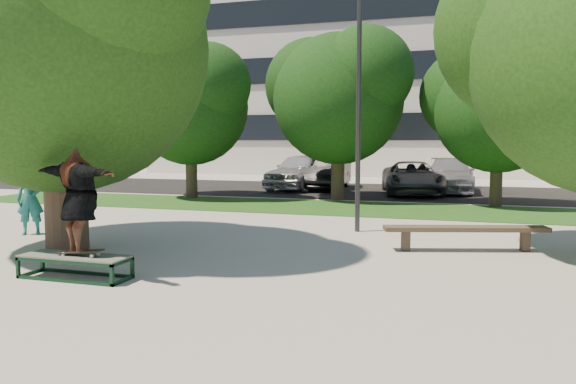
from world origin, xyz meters
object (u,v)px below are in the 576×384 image
(grind_box, at_px, (75,267))
(car_silver_a, at_px, (302,171))
(tree_left, at_px, (59,28))
(lamppost, at_px, (359,101))
(bench, at_px, (466,230))
(car_grey, at_px, (412,178))
(car_silver_b, at_px, (449,175))
(car_dark, at_px, (326,172))
(bystander, at_px, (30,199))

(grind_box, bearing_deg, car_silver_a, 93.39)
(tree_left, relative_size, lamppost, 1.16)
(bench, xyz_separation_m, car_grey, (-2.05, 11.78, 0.25))
(tree_left, xyz_separation_m, car_silver_a, (0.79, 14.82, -3.60))
(lamppost, height_order, car_silver_b, lamppost)
(car_silver_a, height_order, car_dark, car_silver_a)
(bench, bearing_deg, car_silver_a, 102.92)
(car_dark, height_order, car_grey, car_dark)
(car_silver_a, xyz_separation_m, car_grey, (4.95, -0.88, -0.15))
(car_grey, bearing_deg, tree_left, -123.12)
(car_dark, distance_m, car_grey, 4.15)
(bystander, height_order, bench, bystander)
(tree_left, xyz_separation_m, car_silver_b, (7.18, 15.41, -3.70))
(lamppost, distance_m, grind_box, 7.51)
(bystander, xyz_separation_m, car_silver_a, (2.74, 13.64, -0.02))
(grind_box, bearing_deg, bystander, 139.17)
(bench, bearing_deg, car_grey, 83.84)
(lamppost, bearing_deg, bench, -34.94)
(lamppost, distance_m, car_silver_a, 12.04)
(car_grey, bearing_deg, car_dark, 151.16)
(bench, relative_size, car_silver_a, 0.67)
(lamppost, bearing_deg, grind_box, -120.47)
(car_dark, relative_size, car_silver_b, 0.93)
(tree_left, bearing_deg, grind_box, -48.74)
(bystander, relative_size, bench, 0.52)
(tree_left, xyz_separation_m, car_grey, (5.75, 13.94, -3.75))
(car_grey, bearing_deg, bench, -90.88)
(lamppost, distance_m, car_silver_b, 11.90)
(car_dark, xyz_separation_m, car_silver_b, (5.38, 0.17, -0.04))
(bench, relative_size, car_grey, 0.67)
(lamppost, relative_size, bench, 1.89)
(car_dark, bearing_deg, grind_box, -92.33)
(bystander, height_order, car_dark, bystander)
(tree_left, height_order, car_silver_a, tree_left)
(grind_box, xyz_separation_m, bench, (6.00, 4.20, 0.23))
(grind_box, distance_m, bench, 7.33)
(lamppost, relative_size, car_dark, 1.32)
(lamppost, xyz_separation_m, bystander, (-7.24, -2.72, -2.32))
(bench, height_order, car_silver_b, car_silver_b)
(lamppost, xyz_separation_m, car_silver_a, (-4.50, 10.92, -2.33))
(car_silver_a, bearing_deg, car_dark, 31.08)
(car_grey, bearing_deg, grind_box, -114.62)
(car_dark, relative_size, car_grey, 0.96)
(car_silver_a, height_order, car_grey, car_silver_a)
(car_dark, bearing_deg, lamppost, -75.17)
(car_silver_b, bearing_deg, grind_box, -107.72)
(bystander, bearing_deg, tree_left, -57.62)
(tree_left, distance_m, car_grey, 15.54)
(bystander, bearing_deg, car_silver_b, 31.06)
(car_grey, distance_m, car_silver_b, 2.05)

